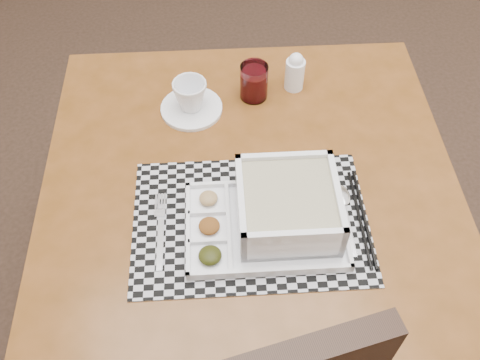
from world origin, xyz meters
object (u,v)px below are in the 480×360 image
Objects in this scene: dining_table at (250,199)px; cup at (190,95)px; serving_tray at (282,211)px; creamer_bottle at (295,72)px; juice_glass at (254,83)px.

cup reaches higher than dining_table.
serving_tray is at bearing -78.54° from cup.
serving_tray is at bearing -70.93° from dining_table.
serving_tray is at bearing -106.62° from creamer_bottle.
serving_tray is 0.39m from cup.
juice_glass is at bearing 88.00° from serving_tray.
cup is (-0.10, 0.24, 0.12)m from dining_table.
juice_glass is (0.16, 0.02, -0.01)m from cup.
juice_glass is at bearing -171.45° from creamer_bottle.
juice_glass is 0.11m from creamer_bottle.
dining_table is at bearing -101.74° from juice_glass.
juice_glass is at bearing 78.26° from dining_table.
creamer_bottle is at bearing 73.38° from serving_tray.
dining_table is 0.34m from creamer_bottle.
creamer_bottle is (0.26, 0.04, 0.00)m from cup.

